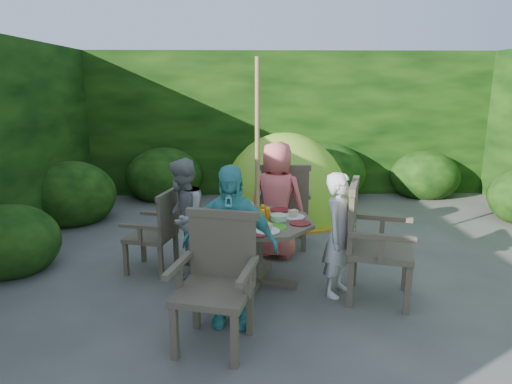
{
  "coord_description": "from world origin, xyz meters",
  "views": [
    {
      "loc": [
        -0.85,
        -4.48,
        1.98
      ],
      "look_at": [
        -0.7,
        0.18,
        0.85
      ],
      "focal_mm": 32.0,
      "sensor_mm": 36.0,
      "label": 1
    }
  ],
  "objects_px": {
    "child_back": "(277,200)",
    "dome_tent": "(285,213)",
    "garden_chair_right": "(371,240)",
    "patio_table": "(258,230)",
    "garden_chair_front": "(217,278)",
    "child_left": "(183,218)",
    "garden_chair_left": "(157,230)",
    "child_front": "(230,246)",
    "parasol_pole": "(257,176)",
    "garden_chair_back": "(284,205)",
    "child_right": "(339,235)"
  },
  "relations": [
    {
      "from": "child_left",
      "to": "garden_chair_left",
      "type": "bearing_deg",
      "value": -108.79
    },
    {
      "from": "child_left",
      "to": "dome_tent",
      "type": "height_order",
      "value": "dome_tent"
    },
    {
      "from": "garden_chair_front",
      "to": "garden_chair_back",
      "type": "bearing_deg",
      "value": 85.97
    },
    {
      "from": "child_right",
      "to": "child_back",
      "type": "height_order",
      "value": "child_back"
    },
    {
      "from": "garden_chair_front",
      "to": "child_front",
      "type": "bearing_deg",
      "value": 85.7
    },
    {
      "from": "garden_chair_right",
      "to": "child_right",
      "type": "height_order",
      "value": "child_right"
    },
    {
      "from": "garden_chair_right",
      "to": "child_front",
      "type": "xyz_separation_m",
      "value": [
        -1.28,
        -0.42,
        0.11
      ]
    },
    {
      "from": "parasol_pole",
      "to": "child_right",
      "type": "xyz_separation_m",
      "value": [
        0.76,
        -0.25,
        -0.51
      ]
    },
    {
      "from": "child_back",
      "to": "child_front",
      "type": "xyz_separation_m",
      "value": [
        -0.5,
        -1.52,
        0.01
      ]
    },
    {
      "from": "parasol_pole",
      "to": "garden_chair_right",
      "type": "xyz_separation_m",
      "value": [
        1.03,
        -0.34,
        -0.54
      ]
    },
    {
      "from": "child_front",
      "to": "garden_chair_right",
      "type": "bearing_deg",
      "value": 28.3
    },
    {
      "from": "child_back",
      "to": "dome_tent",
      "type": "relative_size",
      "value": 0.54
    },
    {
      "from": "child_left",
      "to": "dome_tent",
      "type": "xyz_separation_m",
      "value": [
        1.27,
        2.29,
        -0.62
      ]
    },
    {
      "from": "parasol_pole",
      "to": "child_front",
      "type": "distance_m",
      "value": 0.9
    },
    {
      "from": "dome_tent",
      "to": "patio_table",
      "type": "bearing_deg",
      "value": -114.63
    },
    {
      "from": "patio_table",
      "to": "garden_chair_front",
      "type": "xyz_separation_m",
      "value": [
        -0.35,
        -1.04,
        -0.04
      ]
    },
    {
      "from": "child_back",
      "to": "dome_tent",
      "type": "height_order",
      "value": "child_back"
    },
    {
      "from": "garden_chair_left",
      "to": "garden_chair_back",
      "type": "relative_size",
      "value": 0.84
    },
    {
      "from": "patio_table",
      "to": "garden_chair_back",
      "type": "bearing_deg",
      "value": 70.96
    },
    {
      "from": "child_back",
      "to": "child_front",
      "type": "distance_m",
      "value": 1.6
    },
    {
      "from": "garden_chair_left",
      "to": "dome_tent",
      "type": "distance_m",
      "value": 2.73
    },
    {
      "from": "dome_tent",
      "to": "child_left",
      "type": "bearing_deg",
      "value": -132.35
    },
    {
      "from": "garden_chair_right",
      "to": "garden_chair_front",
      "type": "xyz_separation_m",
      "value": [
        -1.38,
        -0.7,
        -0.04
      ]
    },
    {
      "from": "child_front",
      "to": "dome_tent",
      "type": "distance_m",
      "value": 3.45
    },
    {
      "from": "parasol_pole",
      "to": "garden_chair_back",
      "type": "height_order",
      "value": "parasol_pole"
    },
    {
      "from": "child_right",
      "to": "child_left",
      "type": "relative_size",
      "value": 0.96
    },
    {
      "from": "parasol_pole",
      "to": "child_left",
      "type": "xyz_separation_m",
      "value": [
        -0.76,
        0.25,
        -0.48
      ]
    },
    {
      "from": "dome_tent",
      "to": "child_right",
      "type": "bearing_deg",
      "value": -98.23
    },
    {
      "from": "parasol_pole",
      "to": "child_front",
      "type": "relative_size",
      "value": 1.62
    },
    {
      "from": "parasol_pole",
      "to": "dome_tent",
      "type": "height_order",
      "value": "parasol_pole"
    },
    {
      "from": "garden_chair_back",
      "to": "child_back",
      "type": "distance_m",
      "value": 0.32
    },
    {
      "from": "garden_chair_front",
      "to": "dome_tent",
      "type": "height_order",
      "value": "dome_tent"
    },
    {
      "from": "garden_chair_right",
      "to": "garden_chair_back",
      "type": "relative_size",
      "value": 1.05
    },
    {
      "from": "garden_chair_right",
      "to": "dome_tent",
      "type": "xyz_separation_m",
      "value": [
        -0.52,
        2.88,
        -0.56
      ]
    },
    {
      "from": "patio_table",
      "to": "dome_tent",
      "type": "distance_m",
      "value": 2.65
    },
    {
      "from": "child_right",
      "to": "child_left",
      "type": "distance_m",
      "value": 1.6
    },
    {
      "from": "garden_chair_left",
      "to": "child_left",
      "type": "xyz_separation_m",
      "value": [
        0.29,
        -0.1,
        0.16
      ]
    },
    {
      "from": "child_left",
      "to": "parasol_pole",
      "type": "bearing_deg",
      "value": 72.0
    },
    {
      "from": "patio_table",
      "to": "child_front",
      "type": "bearing_deg",
      "value": -108.36
    },
    {
      "from": "patio_table",
      "to": "garden_chair_front",
      "type": "bearing_deg",
      "value": -108.55
    },
    {
      "from": "dome_tent",
      "to": "garden_chair_front",
      "type": "bearing_deg",
      "value": -116.77
    },
    {
      "from": "garden_chair_right",
      "to": "child_back",
      "type": "distance_m",
      "value": 1.35
    },
    {
      "from": "parasol_pole",
      "to": "child_back",
      "type": "height_order",
      "value": "parasol_pole"
    },
    {
      "from": "garden_chair_right",
      "to": "child_left",
      "type": "bearing_deg",
      "value": 89.29
    },
    {
      "from": "parasol_pole",
      "to": "patio_table",
      "type": "bearing_deg",
      "value": -5.28
    },
    {
      "from": "garden_chair_front",
      "to": "child_left",
      "type": "xyz_separation_m",
      "value": [
        -0.42,
        1.29,
        0.09
      ]
    },
    {
      "from": "parasol_pole",
      "to": "child_right",
      "type": "height_order",
      "value": "parasol_pole"
    },
    {
      "from": "garden_chair_front",
      "to": "child_back",
      "type": "bearing_deg",
      "value": 86.53
    },
    {
      "from": "child_right",
      "to": "child_front",
      "type": "height_order",
      "value": "child_front"
    },
    {
      "from": "patio_table",
      "to": "garden_chair_left",
      "type": "xyz_separation_m",
      "value": [
        -1.05,
        0.35,
        -0.11
      ]
    }
  ]
}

